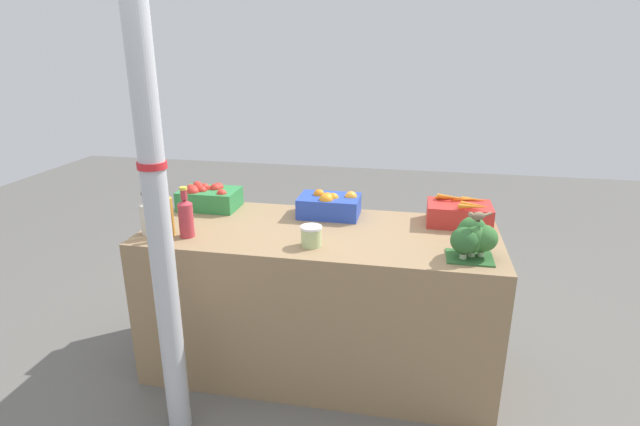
{
  "coord_description": "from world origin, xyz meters",
  "views": [
    {
      "loc": [
        0.5,
        -2.53,
        1.84
      ],
      "look_at": [
        0.0,
        0.0,
        0.96
      ],
      "focal_mm": 28.0,
      "sensor_mm": 36.0,
      "label": 1
    }
  ],
  "objects": [
    {
      "name": "ground_plane",
      "position": [
        0.0,
        0.0,
        0.0
      ],
      "size": [
        10.0,
        10.0,
        0.0
      ],
      "primitive_type": "plane",
      "color": "#605E59"
    },
    {
      "name": "market_table",
      "position": [
        0.0,
        0.0,
        0.43
      ],
      "size": [
        1.94,
        0.82,
        0.86
      ],
      "primitive_type": "cube",
      "color": "#937551",
      "rests_on": "ground_plane"
    },
    {
      "name": "support_pole",
      "position": [
        -0.59,
        -0.66,
        1.35
      ],
      "size": [
        0.12,
        0.12,
        2.69
      ],
      "color": "#B7BABF",
      "rests_on": "ground_plane"
    },
    {
      "name": "apple_crate",
      "position": [
        -0.76,
        0.25,
        0.93
      ],
      "size": [
        0.36,
        0.24,
        0.16
      ],
      "color": "#2D8442",
      "rests_on": "market_table"
    },
    {
      "name": "orange_crate",
      "position": [
        0.01,
        0.25,
        0.92
      ],
      "size": [
        0.36,
        0.24,
        0.16
      ],
      "color": "#2847B7",
      "rests_on": "market_table"
    },
    {
      "name": "carrot_crate",
      "position": [
        0.76,
        0.25,
        0.92
      ],
      "size": [
        0.36,
        0.24,
        0.16
      ],
      "color": "red",
      "rests_on": "market_table"
    },
    {
      "name": "broccoli_pile",
      "position": [
        0.79,
        -0.21,
        0.96
      ],
      "size": [
        0.23,
        0.21,
        0.2
      ],
      "color": "#2D602D",
      "rests_on": "market_table"
    },
    {
      "name": "juice_bottle_cloudy",
      "position": [
        -0.9,
        -0.23,
        0.95
      ],
      "size": [
        0.08,
        0.08,
        0.23
      ],
      "color": "beige",
      "rests_on": "market_table"
    },
    {
      "name": "juice_bottle_amber",
      "position": [
        -0.78,
        -0.23,
        0.98
      ],
      "size": [
        0.06,
        0.06,
        0.28
      ],
      "color": "gold",
      "rests_on": "market_table"
    },
    {
      "name": "juice_bottle_ruby",
      "position": [
        -0.68,
        -0.23,
        0.97
      ],
      "size": [
        0.08,
        0.08,
        0.27
      ],
      "color": "#B2333D",
      "rests_on": "market_table"
    },
    {
      "name": "pickle_jar",
      "position": [
        -0.0,
        -0.23,
        0.91
      ],
      "size": [
        0.11,
        0.11,
        0.11
      ],
      "color": "#B2C684",
      "rests_on": "market_table"
    },
    {
      "name": "sparrow_bird",
      "position": [
        0.79,
        -0.25,
        1.08
      ],
      "size": [
        0.12,
        0.08,
        0.05
      ],
      "rotation": [
        0.0,
        0.0,
        -2.6
      ],
      "color": "#4C3D2D",
      "rests_on": "broccoli_pile"
    }
  ]
}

